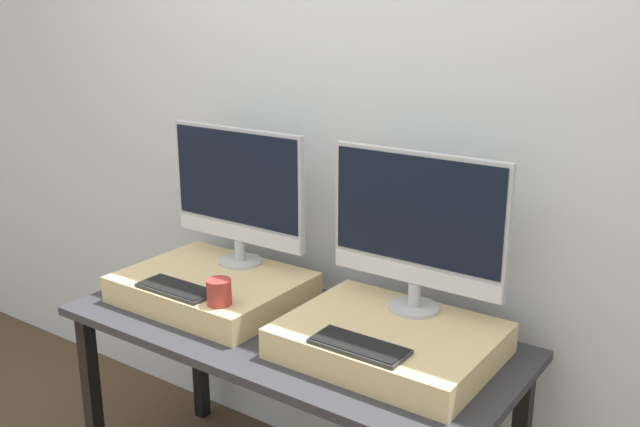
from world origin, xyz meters
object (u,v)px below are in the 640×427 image
object	(u,v)px
keyboard_left	(176,289)
keyboard_right	(359,346)
mug	(219,292)
monitor_right	(417,224)
monitor_left	(238,190)

from	to	relation	value
keyboard_left	keyboard_right	size ratio (longest dim) A/B	1.00
mug	keyboard_right	xyz separation A→B (m)	(0.54, 0.00, -0.04)
mug	keyboard_right	world-z (taller)	mug
monitor_right	keyboard_right	distance (m)	0.43
monitor_left	mug	world-z (taller)	monitor_left
keyboard_left	monitor_right	xyz separation A→B (m)	(0.73, 0.33, 0.28)
monitor_left	monitor_right	distance (m)	0.73
monitor_left	keyboard_right	world-z (taller)	monitor_left
keyboard_left	keyboard_right	world-z (taller)	same
keyboard_right	monitor_right	bearing A→B (deg)	90.00
mug	keyboard_right	bearing A→B (deg)	0.00
keyboard_left	monitor_right	world-z (taller)	monitor_right
keyboard_right	monitor_left	bearing A→B (deg)	155.96
mug	monitor_right	bearing A→B (deg)	31.44
monitor_right	keyboard_right	size ratio (longest dim) A/B	2.06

